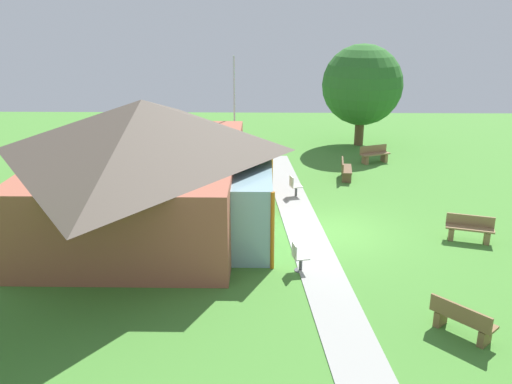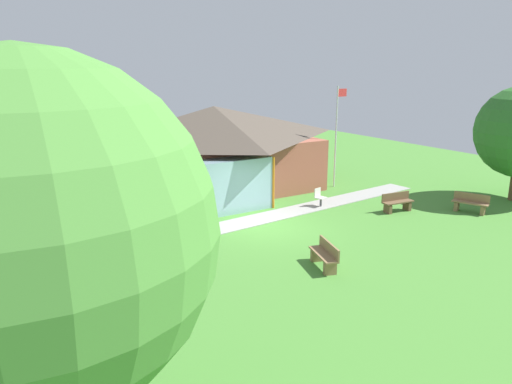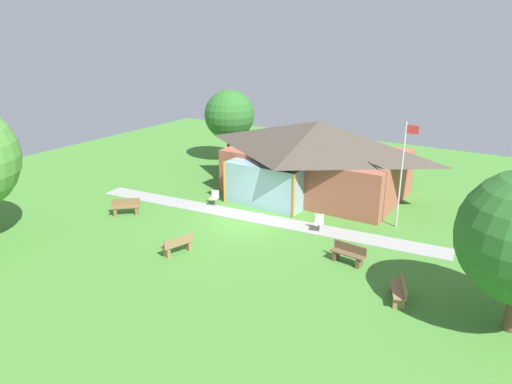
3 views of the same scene
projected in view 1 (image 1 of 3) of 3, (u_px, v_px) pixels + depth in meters
name	position (u px, v px, depth m)	size (l,w,h in m)	color
ground_plane	(331.00, 231.00, 18.40)	(44.00, 44.00, 0.00)	#478433
pavilion	(149.00, 160.00, 18.58)	(10.84, 8.12, 4.35)	#A35642
footpath	(305.00, 231.00, 18.41)	(19.59, 1.30, 0.03)	#999993
flagpole	(234.00, 110.00, 23.82)	(0.64, 0.08, 5.32)	silver
bench_mid_left	(462.00, 320.00, 12.45)	(1.40, 1.34, 0.84)	brown
bench_lawn_far_right	(374.00, 155.00, 26.46)	(0.98, 1.55, 0.84)	olive
bench_mid_right	(345.00, 170.00, 23.97)	(1.54, 0.61, 0.84)	brown
bench_front_center	(470.00, 229.00, 17.57)	(0.86, 1.56, 0.84)	olive
patio_chair_lawn_spare	(295.00, 187.00, 21.67)	(0.54, 0.54, 0.86)	beige
patio_chair_west	(299.00, 258.00, 15.52)	(0.52, 0.52, 0.86)	beige
tree_far_east	(362.00, 85.00, 28.98)	(4.34, 4.34, 5.49)	brown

